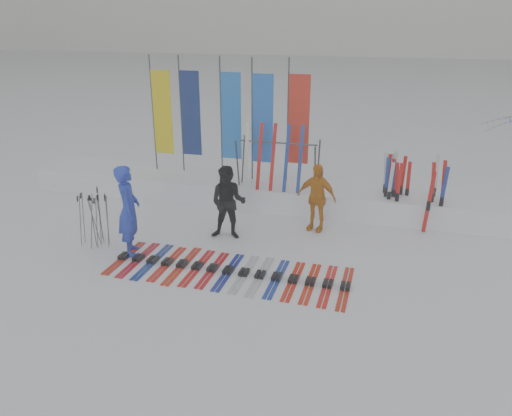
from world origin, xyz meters
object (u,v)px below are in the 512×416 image
(person_blue, at_px, (129,210))
(person_black, at_px, (228,203))
(person_yellow, at_px, (316,197))
(ski_row, at_px, (228,271))
(ski_rack, at_px, (278,158))

(person_blue, xyz_separation_m, person_black, (1.74, 1.31, -0.13))
(person_yellow, bearing_deg, ski_row, -104.47)
(person_black, xyz_separation_m, person_yellow, (1.82, 1.01, -0.04))
(person_blue, distance_m, ski_rack, 4.15)
(ski_row, bearing_deg, ski_rack, 88.39)
(person_blue, height_order, ski_rack, person_blue)
(person_blue, relative_size, ski_rack, 0.95)
(person_yellow, relative_size, ski_rack, 0.79)
(ski_rack, bearing_deg, person_blue, -125.00)
(person_blue, xyz_separation_m, ski_row, (2.27, -0.28, -0.93))
(ski_row, relative_size, ski_rack, 2.34)
(person_blue, xyz_separation_m, person_yellow, (3.56, 2.32, -0.16))
(ski_rack, bearing_deg, ski_row, -91.61)
(person_yellow, height_order, ski_row, person_yellow)
(person_black, height_order, person_yellow, person_black)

